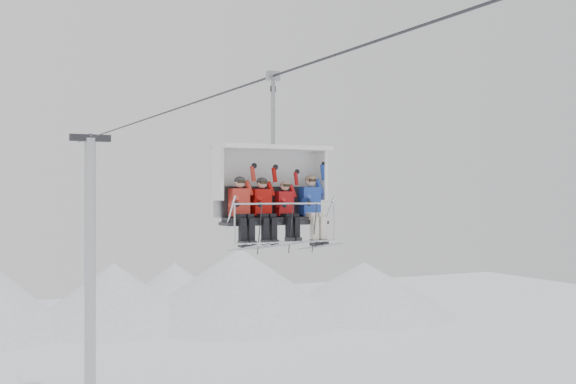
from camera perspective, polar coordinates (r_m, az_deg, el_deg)
name	(u,v)px	position (r m, az deg, el deg)	size (l,w,h in m)	color
ridgeline	(13,298)	(57.30, -20.88, -7.82)	(72.00, 21.00, 7.00)	white
lift_tower_right	(90,289)	(37.47, -15.37, -7.41)	(2.00, 1.80, 13.48)	#B0B3B8
haul_cable	(288,71)	(16.39, 0.00, 9.55)	(0.06, 0.06, 50.00)	#2D2C31
chairlift_carrier	(270,185)	(16.99, -1.39, 0.56)	(2.73, 1.17, 3.98)	black
skier_far_left	(241,208)	(16.35, -3.73, -1.23)	(0.43, 1.69, 1.69)	red
skier_center_left	(263,208)	(16.57, -1.97, -1.25)	(0.42, 1.69, 1.67)	#AD0E09
skier_center_right	(287,209)	(16.82, -0.11, -1.35)	(0.39, 1.69, 1.55)	#A91113
skier_far_right	(312,206)	(17.14, 1.90, -1.10)	(0.45, 1.69, 1.78)	#2143AA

